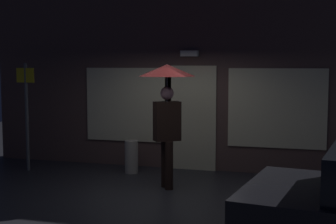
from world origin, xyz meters
The scene contains 5 objects.
ground_plane centered at (0.00, 0.00, 0.00)m, with size 18.00×18.00×0.00m, color #26262B.
building_facade centered at (0.00, 2.34, 1.95)m, with size 9.20×0.48×3.95m.
person_with_umbrella centered at (-0.04, 0.54, 1.71)m, with size 1.00×1.00×2.23m.
street_sign_post centered at (-3.25, 1.13, 1.28)m, with size 0.40×0.07×2.25m.
sidewalk_bollard centered at (-1.08, 1.51, 0.34)m, with size 0.27×0.27×0.67m, color #B2A899.
Camera 1 is at (2.37, -7.78, 2.25)m, focal length 52.28 mm.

